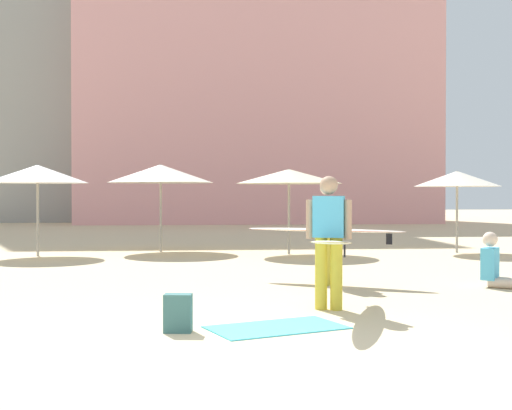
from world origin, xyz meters
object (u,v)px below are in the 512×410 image
person_far_right (502,269)px  person_near_right (330,238)px  cafe_umbrella_0 (289,176)px  cafe_umbrella_2 (457,179)px  cafe_umbrella_4 (161,174)px  beach_towel (277,327)px  cafe_umbrella_1 (38,174)px  person_near_left (326,229)px  backpack (178,314)px

person_far_right → person_near_right: bearing=-112.9°
cafe_umbrella_0 → cafe_umbrella_2: bearing=1.2°
cafe_umbrella_4 → beach_towel: 10.78m
cafe_umbrella_0 → cafe_umbrella_1: 6.20m
cafe_umbrella_1 → beach_towel: (4.76, -9.40, -2.01)m
cafe_umbrella_4 → person_near_left: cafe_umbrella_4 is taller
cafe_umbrella_0 → backpack: cafe_umbrella_0 is taller
cafe_umbrella_4 → backpack: size_ratio=6.61×
cafe_umbrella_0 → backpack: bearing=-105.0°
cafe_umbrella_2 → beach_towel: bearing=-121.8°
beach_towel → cafe_umbrella_1: bearing=116.9°
cafe_umbrella_4 → beach_towel: bearing=-80.1°
cafe_umbrella_4 → cafe_umbrella_2: bearing=-7.3°
cafe_umbrella_1 → backpack: cafe_umbrella_1 is taller
beach_towel → backpack: size_ratio=3.57×
cafe_umbrella_2 → person_near_right: 9.82m
person_near_left → person_near_right: bearing=112.0°
beach_towel → backpack: bearing=-173.8°
backpack → person_near_right: person_near_right is taller
cafe_umbrella_1 → person_far_right: bearing=-36.1°
cafe_umbrella_2 → person_near_right: bearing=-121.0°
cafe_umbrella_1 → person_near_left: cafe_umbrella_1 is taller
cafe_umbrella_1 → person_near_right: size_ratio=0.96×
cafe_umbrella_2 → person_far_right: size_ratio=2.14×
beach_towel → cafe_umbrella_4: bearing=99.9°
cafe_umbrella_0 → cafe_umbrella_2: (4.42, 0.09, -0.05)m
person_near_left → person_near_right: size_ratio=1.03×
cafe_umbrella_1 → beach_towel: bearing=-63.1°
cafe_umbrella_4 → person_near_left: 7.51m
cafe_umbrella_0 → backpack: size_ratio=6.37×
cafe_umbrella_4 → backpack: bearing=-86.1°
cafe_umbrella_0 → person_near_right: size_ratio=1.04×
cafe_umbrella_4 → cafe_umbrella_1: bearing=-160.8°
person_far_right → person_near_right: size_ratio=0.40×
person_far_right → person_near_left: 2.92m
cafe_umbrella_2 → person_far_right: bearing=-105.7°
person_far_right → person_near_right: person_near_right is taller
cafe_umbrella_0 → person_far_right: (2.60, -6.38, -1.67)m
cafe_umbrella_1 → person_near_right: 10.10m
backpack → person_far_right: person_far_right is taller
cafe_umbrella_2 → backpack: bearing=-126.0°
beach_towel → person_far_right: size_ratio=1.45×
cafe_umbrella_4 → person_far_right: 9.64m
backpack → cafe_umbrella_4: bearing=11.6°
cafe_umbrella_4 → person_far_right: (5.87, -7.45, -1.76)m
cafe_umbrella_4 → beach_towel: size_ratio=1.85×
cafe_umbrella_1 → cafe_umbrella_2: 10.62m
cafe_umbrella_4 → cafe_umbrella_0: bearing=-18.2°
cafe_umbrella_1 → person_far_right: (8.80, -6.43, -1.71)m
cafe_umbrella_0 → cafe_umbrella_4: (-3.26, 1.07, 0.09)m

